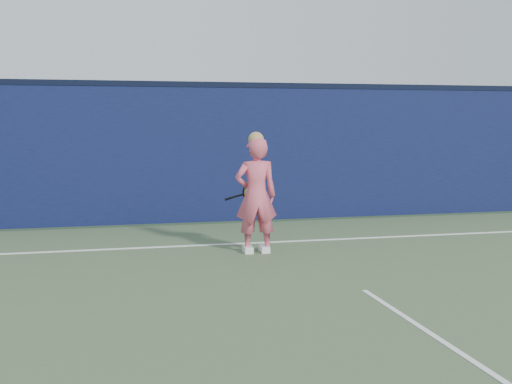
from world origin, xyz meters
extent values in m
plane|color=#2C4128|center=(0.00, 0.00, 0.00)|extent=(80.00, 80.00, 0.00)
cube|color=#0B1434|center=(0.00, 6.50, 1.25)|extent=(24.00, 0.40, 2.50)
cube|color=black|center=(0.00, 6.50, 2.55)|extent=(24.00, 0.42, 0.10)
imported|color=#DA546B|center=(-0.69, 3.33, 0.82)|extent=(0.62, 0.42, 1.65)
sphere|color=tan|center=(-0.69, 3.33, 1.62)|extent=(0.22, 0.22, 0.22)
cube|color=white|center=(-0.57, 3.33, 0.05)|extent=(0.13, 0.28, 0.10)
cube|color=white|center=(-0.81, 3.34, 0.05)|extent=(0.13, 0.28, 0.10)
torus|color=black|center=(-0.65, 3.74, 0.83)|extent=(0.30, 0.07, 0.30)
torus|color=gold|center=(-0.65, 3.74, 0.83)|extent=(0.25, 0.05, 0.24)
cylinder|color=beige|center=(-0.65, 3.74, 0.83)|extent=(0.24, 0.04, 0.24)
cylinder|color=black|center=(-0.87, 3.80, 0.77)|extent=(0.27, 0.06, 0.10)
cylinder|color=black|center=(-0.99, 3.84, 0.73)|extent=(0.12, 0.05, 0.07)
cube|color=white|center=(0.00, 4.00, 0.01)|extent=(11.00, 0.08, 0.01)
camera|label=1|loc=(-2.75, -5.48, 1.87)|focal=45.00mm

